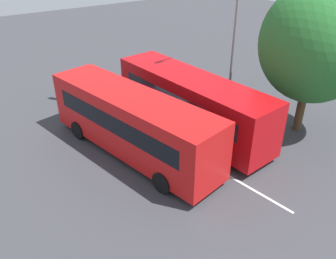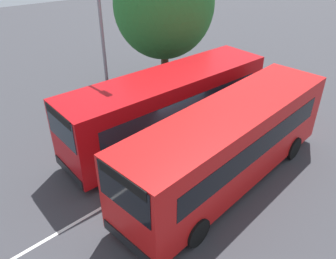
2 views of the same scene
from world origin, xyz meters
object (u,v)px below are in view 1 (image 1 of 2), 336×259
(bus_far_left, at_px, (191,102))
(bus_center_left, at_px, (132,122))
(depot_tree, at_px, (314,44))
(pedestrian, at_px, (59,85))
(street_lamp, at_px, (232,30))

(bus_far_left, xyz_separation_m, bus_center_left, (-0.17, 3.65, 0.00))
(bus_far_left, distance_m, depot_tree, 6.67)
(bus_far_left, relative_size, depot_tree, 1.29)
(pedestrian, xyz_separation_m, street_lamp, (-6.71, -8.12, 3.69))
(pedestrian, height_order, street_lamp, street_lamp)
(street_lamp, height_order, depot_tree, street_lamp)
(bus_center_left, bearing_deg, depot_tree, -120.82)
(bus_center_left, xyz_separation_m, pedestrian, (7.95, 0.92, -0.65))
(bus_center_left, height_order, pedestrian, bus_center_left)
(street_lamp, bearing_deg, pedestrian, -49.51)
(bus_far_left, relative_size, bus_center_left, 0.99)
(bus_far_left, xyz_separation_m, pedestrian, (7.78, 4.57, -0.65))
(bus_far_left, bearing_deg, pedestrian, 24.57)
(street_lamp, xyz_separation_m, depot_tree, (-4.23, -1.47, 0.01))
(bus_far_left, relative_size, pedestrian, 5.57)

